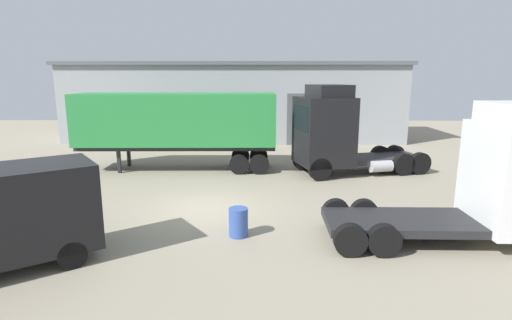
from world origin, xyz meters
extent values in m
plane|color=gray|center=(0.00, 0.00, 0.00)|extent=(60.00, 60.00, 0.00)
cube|color=#93999E|center=(0.00, 17.28, 2.76)|extent=(24.70, 6.57, 5.53)
cube|color=#565B60|center=(0.00, 17.28, 5.65)|extent=(25.20, 7.07, 0.25)
cube|color=#4C5156|center=(-5.43, 14.03, 1.80)|extent=(3.20, 0.08, 3.60)
cube|color=#4C5156|center=(5.43, 14.03, 1.80)|extent=(3.20, 0.08, 3.60)
cube|color=#232326|center=(6.08, -2.81, 0.57)|extent=(4.32, 2.05, 0.24)
cylinder|color=#B2B2B7|center=(6.69, -1.82, 0.40)|extent=(1.11, 0.57, 0.56)
cylinder|color=black|center=(10.04, -1.75, 0.45)|extent=(0.90, 0.31, 0.90)
cylinder|color=black|center=(5.34, -1.70, 0.45)|extent=(0.90, 0.31, 0.90)
cylinder|color=black|center=(5.31, -3.90, 0.45)|extent=(0.90, 0.31, 0.90)
cylinder|color=black|center=(4.44, -1.69, 0.45)|extent=(0.90, 0.31, 0.90)
cylinder|color=black|center=(4.41, -3.89, 0.45)|extent=(0.90, 0.31, 0.90)
cube|color=#28843D|center=(-2.30, 6.34, 2.64)|extent=(10.07, 2.69, 2.57)
cube|color=#232326|center=(-2.30, 6.34, 1.23)|extent=(10.06, 1.94, 0.24)
cube|color=#232326|center=(-5.10, 5.49, 0.56)|extent=(0.16, 0.16, 1.11)
cube|color=#232326|center=(-5.13, 7.09, 0.56)|extent=(0.16, 0.16, 1.11)
cylinder|color=black|center=(0.93, 5.30, 0.49)|extent=(0.98, 0.32, 0.97)
cylinder|color=black|center=(0.89, 7.50, 0.49)|extent=(0.98, 0.32, 0.97)
cylinder|color=black|center=(1.93, 5.32, 0.49)|extent=(0.98, 0.32, 0.97)
cylinder|color=black|center=(1.89, 7.52, 0.49)|extent=(0.98, 0.32, 0.97)
cube|color=black|center=(5.06, 5.28, 2.17)|extent=(2.94, 3.02, 3.25)
cube|color=black|center=(5.25, 5.33, 4.07)|extent=(2.15, 2.45, 0.60)
cube|color=black|center=(3.92, 4.99, 2.82)|extent=(0.60, 2.05, 1.17)
cube|color=#232326|center=(8.15, 6.07, 0.67)|extent=(4.36, 2.92, 0.24)
cylinder|color=#B2B2B7|center=(7.82, 4.96, 0.50)|extent=(1.20, 0.81, 0.56)
cylinder|color=black|center=(4.75, 4.07, 0.55)|extent=(1.13, 0.56, 1.09)
cylinder|color=black|center=(4.20, 6.20, 0.55)|extent=(1.13, 0.56, 1.09)
cylinder|color=black|center=(9.00, 5.16, 0.55)|extent=(1.13, 0.56, 1.09)
cylinder|color=black|center=(8.45, 7.29, 0.55)|extent=(1.13, 0.56, 1.09)
cylinder|color=black|center=(9.87, 5.38, 0.55)|extent=(1.13, 0.56, 1.09)
cylinder|color=black|center=(9.33, 7.51, 0.55)|extent=(1.13, 0.56, 1.09)
cylinder|color=black|center=(-2.77, -4.64, 0.36)|extent=(0.76, 0.66, 0.72)
cylinder|color=black|center=(-3.76, -3.25, 0.36)|extent=(0.76, 0.66, 0.72)
cylinder|color=#33519E|center=(1.33, -2.55, 0.44)|extent=(0.58, 0.58, 0.88)
camera|label=1|loc=(2.00, -13.95, 4.76)|focal=28.00mm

